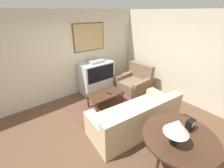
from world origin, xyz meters
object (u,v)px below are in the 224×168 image
at_px(couch, 135,118).
at_px(coffee_table, 105,94).
at_px(tv, 97,77).
at_px(console_table, 179,139).
at_px(armchair, 134,83).
at_px(table_lamp, 177,127).
at_px(mantel_clock, 190,125).

relative_size(couch, coffee_table, 2.23).
height_order(tv, console_table, tv).
bearing_deg(armchair, coffee_table, -87.65).
relative_size(table_lamp, mantel_clock, 2.22).
xyz_separation_m(coffee_table, table_lamp, (-0.49, -2.44, 0.75)).
relative_size(coffee_table, mantel_clock, 5.04).
bearing_deg(coffee_table, mantel_clock, -90.01).
height_order(tv, mantel_clock, tv).
bearing_deg(tv, coffee_table, -108.68).
relative_size(couch, table_lamp, 5.05).
height_order(couch, console_table, couch).
distance_m(tv, armchair, 1.37).
height_order(tv, table_lamp, table_lamp).
distance_m(coffee_table, table_lamp, 2.60).
bearing_deg(armchair, mantel_clock, -31.75).
height_order(tv, coffee_table, tv).
bearing_deg(coffee_table, armchair, 5.67).
bearing_deg(tv, console_table, -99.72).
height_order(couch, mantel_clock, mantel_clock).
xyz_separation_m(armchair, table_lamp, (-1.88, -2.58, 0.85)).
distance_m(tv, couch, 2.25).
distance_m(tv, console_table, 3.43).
relative_size(armchair, table_lamp, 2.33).
distance_m(couch, console_table, 1.27).
relative_size(tv, coffee_table, 1.15).
relative_size(console_table, table_lamp, 2.68).
bearing_deg(coffee_table, couch, -91.19).
xyz_separation_m(armchair, mantel_clock, (-1.40, -2.58, 0.61)).
distance_m(console_table, table_lamp, 0.46).
relative_size(tv, mantel_clock, 5.77).
bearing_deg(mantel_clock, coffee_table, 89.99).
bearing_deg(armchair, table_lamp, -39.44).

